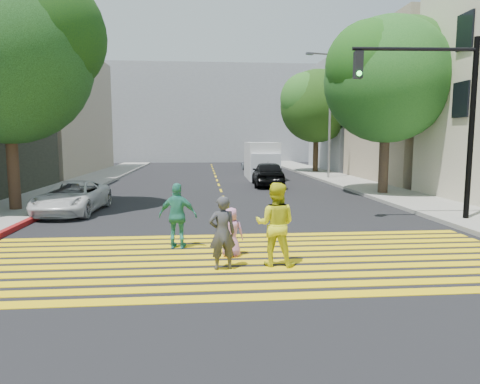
{
  "coord_description": "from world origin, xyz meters",
  "views": [
    {
      "loc": [
        -1.03,
        -8.56,
        2.84
      ],
      "look_at": [
        0.0,
        3.0,
        1.4
      ],
      "focal_mm": 32.0,
      "sensor_mm": 36.0,
      "label": 1
    }
  ],
  "objects": [
    {
      "name": "ground",
      "position": [
        0.0,
        0.0,
        0.0
      ],
      "size": [
        120.0,
        120.0,
        0.0
      ],
      "primitive_type": "plane",
      "color": "black"
    },
    {
      "name": "sidewalk_left",
      "position": [
        -8.5,
        22.0,
        0.07
      ],
      "size": [
        3.0,
        40.0,
        0.15
      ],
      "primitive_type": "cube",
      "color": "gray",
      "rests_on": "ground"
    },
    {
      "name": "sidewalk_right",
      "position": [
        8.5,
        15.0,
        0.07
      ],
      "size": [
        3.0,
        60.0,
        0.15
      ],
      "primitive_type": "cube",
      "color": "gray",
      "rests_on": "ground"
    },
    {
      "name": "curb_red",
      "position": [
        -6.9,
        6.0,
        0.08
      ],
      "size": [
        0.2,
        8.0,
        0.16
      ],
      "primitive_type": "cube",
      "color": "maroon",
      "rests_on": "ground"
    },
    {
      "name": "crosswalk",
      "position": [
        0.0,
        1.28,
        0.01
      ],
      "size": [
        13.4,
        5.3,
        0.01
      ],
      "color": "yellow",
      "rests_on": "ground"
    },
    {
      "name": "lane_line",
      "position": [
        0.0,
        22.5,
        0.01
      ],
      "size": [
        0.12,
        34.4,
        0.01
      ],
      "color": "yellow",
      "rests_on": "ground"
    },
    {
      "name": "building_left_tan",
      "position": [
        -16.0,
        28.0,
        5.0
      ],
      "size": [
        12.0,
        16.0,
        10.0
      ],
      "primitive_type": "cube",
      "color": "tan",
      "rests_on": "ground"
    },
    {
      "name": "building_right_tan",
      "position": [
        15.0,
        19.0,
        5.0
      ],
      "size": [
        10.0,
        10.0,
        10.0
      ],
      "primitive_type": "cube",
      "color": "tan",
      "rests_on": "ground"
    },
    {
      "name": "building_right_grey",
      "position": [
        15.0,
        30.0,
        5.0
      ],
      "size": [
        10.0,
        10.0,
        10.0
      ],
      "primitive_type": "cube",
      "color": "gray",
      "rests_on": "ground"
    },
    {
      "name": "backdrop_block",
      "position": [
        0.0,
        48.0,
        6.0
      ],
      "size": [
        30.0,
        8.0,
        12.0
      ],
      "primitive_type": "cube",
      "color": "gray",
      "rests_on": "ground"
    },
    {
      "name": "tree_left",
      "position": [
        -8.17,
        8.58,
        6.14
      ],
      "size": [
        7.11,
        6.53,
        9.11
      ],
      "rotation": [
        0.0,
        0.0,
        -0.04
      ],
      "color": "#3C2B1C",
      "rests_on": "ground"
    },
    {
      "name": "tree_right_near",
      "position": [
        8.17,
        12.28,
        6.05
      ],
      "size": [
        7.34,
        7.07,
        8.94
      ],
      "rotation": [
        0.0,
        0.0,
        0.17
      ],
      "color": "black",
      "rests_on": "ground"
    },
    {
      "name": "tree_right_far",
      "position": [
        8.55,
        26.72,
        5.87
      ],
      "size": [
        7.17,
        6.9,
        8.69
      ],
      "rotation": [
        0.0,
        0.0,
        0.17
      ],
      "color": "#302518",
      "rests_on": "ground"
    },
    {
      "name": "pedestrian_man",
      "position": [
        -0.61,
        0.53,
        0.81
      ],
      "size": [
        0.65,
        0.48,
        1.63
      ],
      "primitive_type": "imported",
      "rotation": [
        0.0,
        0.0,
        3.31
      ],
      "color": "#3A3A3E",
      "rests_on": "ground"
    },
    {
      "name": "pedestrian_woman",
      "position": [
        0.59,
        0.74,
        0.94
      ],
      "size": [
        1.08,
        0.95,
        1.89
      ],
      "primitive_type": "imported",
      "rotation": [
        0.0,
        0.0,
        2.85
      ],
      "color": "yellow",
      "rests_on": "ground"
    },
    {
      "name": "pedestrian_child",
      "position": [
        -0.34,
        1.56,
        0.6
      ],
      "size": [
        0.61,
        0.42,
        1.2
      ],
      "primitive_type": "imported",
      "rotation": [
        0.0,
        0.0,
        3.07
      ],
      "color": "pink",
      "rests_on": "ground"
    },
    {
      "name": "pedestrian_extra",
      "position": [
        -1.67,
        2.5,
        0.86
      ],
      "size": [
        1.06,
        0.59,
        1.71
      ],
      "primitive_type": "imported",
      "rotation": [
        0.0,
        0.0,
        2.96
      ],
      "color": "#2D8774",
      "rests_on": "ground"
    },
    {
      "name": "white_sedan",
      "position": [
        -6.03,
        8.27,
        0.61
      ],
      "size": [
        2.25,
        4.49,
        1.22
      ],
      "primitive_type": "imported",
      "rotation": [
        0.0,
        0.0,
        -0.05
      ],
      "color": "silver",
      "rests_on": "ground"
    },
    {
      "name": "dark_car_near",
      "position": [
        2.96,
        17.07,
        0.76
      ],
      "size": [
        2.11,
        4.59,
        1.53
      ],
      "primitive_type": "imported",
      "rotation": [
        0.0,
        0.0,
        3.07
      ],
      "color": "black",
      "rests_on": "ground"
    },
    {
      "name": "silver_car",
      "position": [
        3.65,
        30.14,
        0.6
      ],
      "size": [
        2.06,
        4.3,
        1.21
      ],
      "primitive_type": "imported",
      "rotation": [
        0.0,
        0.0,
        3.23
      ],
      "color": "#A2ABB5",
      "rests_on": "ground"
    },
    {
      "name": "dark_car_parked",
      "position": [
        4.97,
        27.89,
        0.61
      ],
      "size": [
        1.82,
        3.85,
        1.22
      ],
      "primitive_type": "imported",
      "rotation": [
        0.0,
        0.0,
        -0.15
      ],
      "color": "#2C2B2D",
      "rests_on": "ground"
    },
    {
      "name": "white_van",
      "position": [
        3.25,
        21.96,
        1.24
      ],
      "size": [
        2.2,
        5.58,
        2.61
      ],
      "rotation": [
        0.0,
        0.0,
        -0.02
      ],
      "color": "silver",
      "rests_on": "ground"
    },
    {
      "name": "traffic_signal",
      "position": [
        6.83,
        5.19,
        3.99
      ],
      "size": [
        4.2,
        0.45,
        6.16
      ],
      "rotation": [
        0.0,
        0.0,
        -0.05
      ],
      "color": "black",
      "rests_on": "ground"
    },
    {
      "name": "street_lamp",
      "position": [
        7.69,
        20.85,
        5.04
      ],
      "size": [
        1.97,
        0.62,
        8.78
      ],
      "rotation": [
        0.0,
        0.0,
        0.23
      ],
      "color": "gray",
      "rests_on": "ground"
    }
  ]
}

